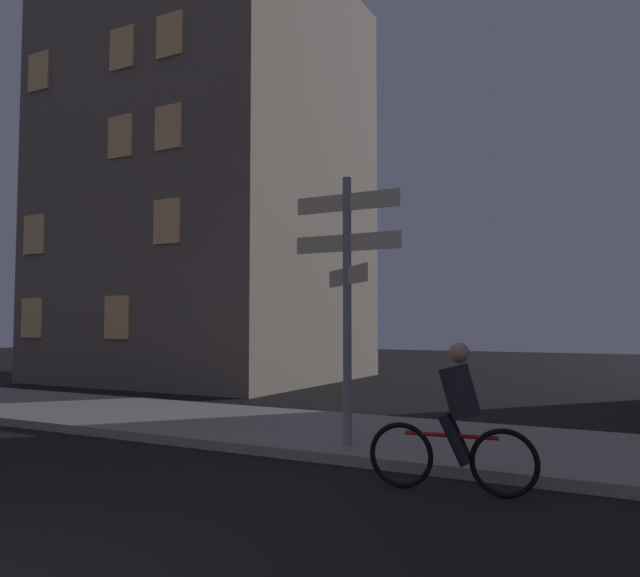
# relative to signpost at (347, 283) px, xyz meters

# --- Properties ---
(sidewalk_kerb) EXTENTS (40.00, 3.44, 0.14)m
(sidewalk_kerb) POSITION_rel_signpost_xyz_m (-0.35, 1.13, -2.32)
(sidewalk_kerb) COLOR gray
(sidewalk_kerb) RESTS_ON ground_plane
(signpost) EXTENTS (1.61, 1.08, 3.74)m
(signpost) POSITION_rel_signpost_xyz_m (0.00, 0.00, 0.00)
(signpost) COLOR gray
(signpost) RESTS_ON sidewalk_kerb
(cyclist) EXTENTS (1.82, 0.37, 1.61)m
(cyclist) POSITION_rel_signpost_xyz_m (1.85, -1.19, -1.64)
(cyclist) COLOR black
(cyclist) RESTS_ON ground_plane
(building_left_block) EXTENTS (8.77, 8.26, 13.18)m
(building_left_block) POSITION_rel_signpost_xyz_m (-9.28, 8.88, 4.20)
(building_left_block) COLOR #6B6056
(building_left_block) RESTS_ON ground_plane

